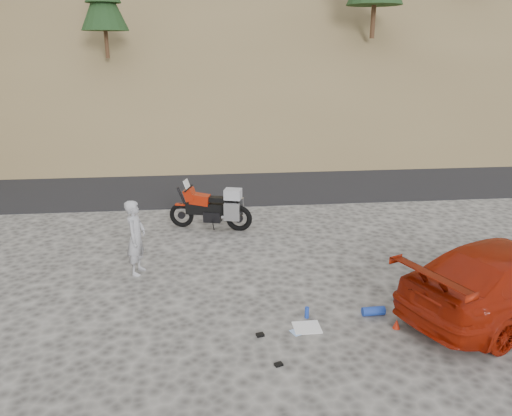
{
  "coord_description": "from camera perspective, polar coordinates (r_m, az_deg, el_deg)",
  "views": [
    {
      "loc": [
        -0.04,
        -8.98,
        4.67
      ],
      "look_at": [
        1.17,
        2.28,
        1.0
      ],
      "focal_mm": 35.0,
      "sensor_mm": 36.0,
      "label": 1
    }
  ],
  "objects": [
    {
      "name": "gear_blue_cloth",
      "position": [
        8.87,
        4.97,
        -13.87
      ],
      "size": [
        0.34,
        0.3,
        0.01
      ],
      "primitive_type": "cube",
      "rotation": [
        0.0,
        0.0,
        0.4
      ],
      "color": "#92B2E2",
      "rests_on": "ground"
    },
    {
      "name": "gear_funnel",
      "position": [
        9.22,
        15.76,
        -12.63
      ],
      "size": [
        0.14,
        0.14,
        0.17
      ],
      "primitive_type": "cone",
      "rotation": [
        0.0,
        0.0,
        -0.06
      ],
      "color": "#A91F0B",
      "rests_on": "ground"
    },
    {
      "name": "road",
      "position": [
        18.57,
        -5.81,
        3.31
      ],
      "size": [
        120.0,
        7.0,
        0.05
      ],
      "primitive_type": "cube",
      "color": "black",
      "rests_on": "ground"
    },
    {
      "name": "gear_glove_b",
      "position": [
        8.71,
        0.48,
        -14.29
      ],
      "size": [
        0.15,
        0.12,
        0.04
      ],
      "primitive_type": "cube",
      "rotation": [
        0.0,
        0.0,
        0.24
      ],
      "color": "black",
      "rests_on": "ground"
    },
    {
      "name": "gear_bottle",
      "position": [
        9.23,
        5.83,
        -11.8
      ],
      "size": [
        0.1,
        0.1,
        0.21
      ],
      "primitive_type": "cylinder",
      "rotation": [
        0.0,
        0.0,
        -0.34
      ],
      "color": "#193799",
      "rests_on": "ground"
    },
    {
      "name": "gear_white_cloth",
      "position": [
        8.98,
        5.84,
        -13.42
      ],
      "size": [
        0.48,
        0.43,
        0.02
      ],
      "primitive_type": "cube",
      "rotation": [
        0.0,
        0.0,
        0.01
      ],
      "color": "white",
      "rests_on": "ground"
    },
    {
      "name": "gear_blue_mat",
      "position": [
        9.52,
        13.27,
        -11.39
      ],
      "size": [
        0.42,
        0.18,
        0.17
      ],
      "primitive_type": "cylinder",
      "rotation": [
        0.0,
        1.57,
        0.03
      ],
      "color": "#193799",
      "rests_on": "ground"
    },
    {
      "name": "man",
      "position": [
        11.2,
        -13.24,
        -7.2
      ],
      "size": [
        0.52,
        0.67,
        1.64
      ],
      "primitive_type": "imported",
      "rotation": [
        0.0,
        0.0,
        1.34
      ],
      "color": "#9C9CA2",
      "rests_on": "ground"
    },
    {
      "name": "ground",
      "position": [
        10.12,
        -5.29,
        -9.61
      ],
      "size": [
        140.0,
        140.0,
        0.0
      ],
      "primitive_type": "plane",
      "color": "#423F3C",
      "rests_on": "ground"
    },
    {
      "name": "red_car",
      "position": [
        10.51,
        26.76,
        -10.53
      ],
      "size": [
        4.97,
        3.48,
        1.34
      ],
      "primitive_type": "imported",
      "rotation": [
        0.0,
        0.0,
        1.96
      ],
      "color": "maroon",
      "rests_on": "ground"
    },
    {
      "name": "gear_glove_a",
      "position": [
        8.04,
        2.6,
        -17.43
      ],
      "size": [
        0.15,
        0.13,
        0.04
      ],
      "primitive_type": "cube",
      "rotation": [
        0.0,
        0.0,
        0.36
      ],
      "color": "black",
      "rests_on": "ground"
    },
    {
      "name": "motorcycle",
      "position": [
        13.29,
        -4.83,
        -0.04
      ],
      "size": [
        2.22,
        1.01,
        1.35
      ],
      "rotation": [
        0.0,
        0.0,
        -0.27
      ],
      "color": "black",
      "rests_on": "ground"
    }
  ]
}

